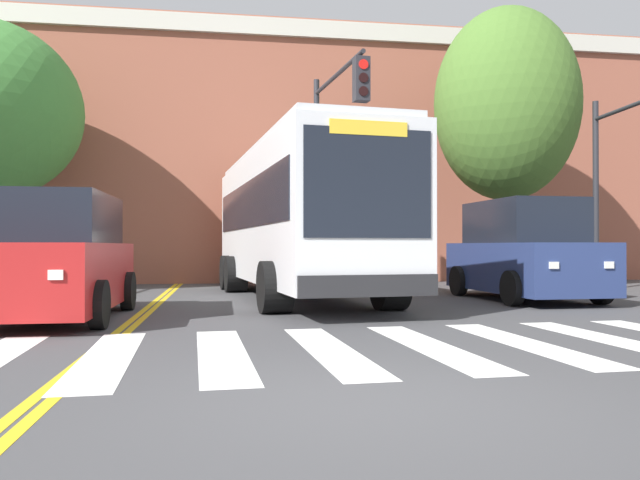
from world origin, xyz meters
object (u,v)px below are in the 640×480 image
at_px(traffic_light_near_corner, 632,155).
at_px(traffic_light_overhead, 333,138).
at_px(street_tree_curbside_large, 506,105).
at_px(city_bus, 296,218).
at_px(car_red_near_lane, 58,260).
at_px(car_navy_far_lane, 523,253).

height_order(traffic_light_near_corner, traffic_light_overhead, traffic_light_overhead).
xyz_separation_m(traffic_light_overhead, street_tree_curbside_large, (5.62, 1.76, 1.44)).
relative_size(city_bus, car_red_near_lane, 2.28).
bearing_deg(city_bus, traffic_light_overhead, 35.13).
distance_m(city_bus, car_navy_far_lane, 5.50).
bearing_deg(traffic_light_overhead, car_navy_far_lane, -25.11).
xyz_separation_m(city_bus, traffic_light_near_corner, (8.50, -0.73, 1.63)).
bearing_deg(city_bus, traffic_light_near_corner, -4.93).
relative_size(city_bus, car_navy_far_lane, 2.29).
height_order(car_red_near_lane, traffic_light_overhead, traffic_light_overhead).
distance_m(city_bus, traffic_light_near_corner, 8.68).
bearing_deg(car_red_near_lane, street_tree_curbside_large, 28.91).
bearing_deg(traffic_light_near_corner, street_tree_curbside_large, 119.68).
relative_size(car_red_near_lane, street_tree_curbside_large, 0.56).
relative_size(traffic_light_near_corner, street_tree_curbside_large, 0.63).
relative_size(traffic_light_overhead, street_tree_curbside_large, 0.71).
height_order(city_bus, car_red_near_lane, city_bus).
distance_m(city_bus, car_red_near_lane, 5.99).
bearing_deg(traffic_light_overhead, city_bus, -144.87).
xyz_separation_m(city_bus, car_red_near_lane, (-4.60, -3.73, -0.92)).
relative_size(car_red_near_lane, traffic_light_overhead, 0.79).
relative_size(city_bus, traffic_light_near_corner, 2.01).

